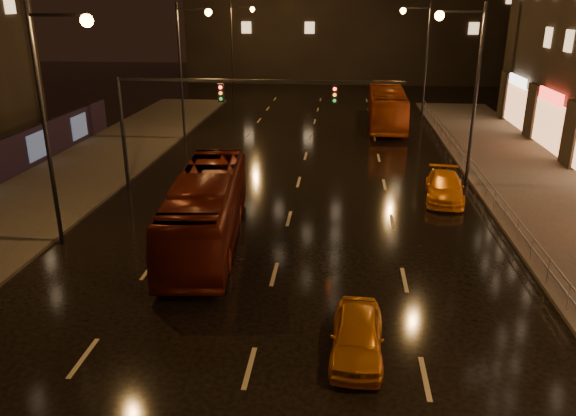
{
  "coord_description": "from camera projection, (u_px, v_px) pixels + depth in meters",
  "views": [
    {
      "loc": [
        2.43,
        -9.47,
        9.93
      ],
      "look_at": [
        0.47,
        10.71,
        2.5
      ],
      "focal_mm": 35.0,
      "sensor_mm": 36.0,
      "label": 1
    }
  ],
  "objects": [
    {
      "name": "ground",
      "position": [
        296.0,
        193.0,
        31.18
      ],
      "size": [
        140.0,
        140.0,
        0.0
      ],
      "primitive_type": "plane",
      "color": "black",
      "rests_on": "ground"
    },
    {
      "name": "sidewalk_left",
      "position": [
        15.0,
        215.0,
        27.71
      ],
      "size": [
        7.0,
        70.0,
        0.15
      ],
      "primitive_type": "cube",
      "color": "#38332D",
      "rests_on": "ground"
    },
    {
      "name": "traffic_signal",
      "position": [
        202.0,
        106.0,
        30.01
      ],
      "size": [
        15.31,
        0.32,
        6.2
      ],
      "color": "black",
      "rests_on": "ground"
    },
    {
      "name": "railing_right",
      "position": [
        495.0,
        195.0,
        28.07
      ],
      "size": [
        0.05,
        56.0,
        1.0
      ],
      "color": "#99999E",
      "rests_on": "sidewalk_right"
    },
    {
      "name": "bus_red",
      "position": [
        206.0,
        209.0,
        24.27
      ],
      "size": [
        3.67,
        11.3,
        3.09
      ],
      "primitive_type": "imported",
      "rotation": [
        0.0,
        0.0,
        0.1
      ],
      "color": "#4E130B",
      "rests_on": "ground"
    },
    {
      "name": "bus_curb",
      "position": [
        387.0,
        106.0,
        47.57
      ],
      "size": [
        3.05,
        12.03,
        3.34
      ],
      "primitive_type": "imported",
      "rotation": [
        0.0,
        0.0,
        -0.02
      ],
      "color": "#A44010",
      "rests_on": "ground"
    },
    {
      "name": "taxi_near",
      "position": [
        357.0,
        335.0,
        16.64
      ],
      "size": [
        1.7,
        3.88,
        1.3
      ],
      "primitive_type": "imported",
      "rotation": [
        0.0,
        0.0,
        -0.04
      ],
      "color": "#C36D12",
      "rests_on": "ground"
    },
    {
      "name": "taxi_far",
      "position": [
        445.0,
        187.0,
        29.92
      ],
      "size": [
        2.45,
        4.88,
        1.36
      ],
      "primitive_type": "imported",
      "rotation": [
        0.0,
        0.0,
        -0.12
      ],
      "color": "orange",
      "rests_on": "ground"
    }
  ]
}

